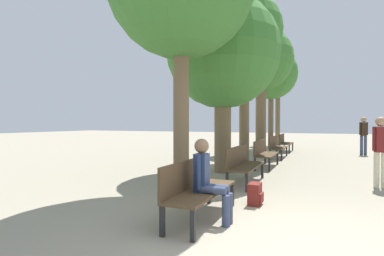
{
  "coord_description": "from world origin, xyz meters",
  "views": [
    {
      "loc": [
        0.27,
        -3.72,
        1.48
      ],
      "look_at": [
        -3.65,
        5.21,
        1.3
      ],
      "focal_mm": 28.0,
      "sensor_mm": 36.0,
      "label": 1
    }
  ],
  "objects": [
    {
      "name": "pedestrian_near",
      "position": [
        1.96,
        11.8,
        0.99
      ],
      "size": [
        0.35,
        0.27,
        1.73
      ],
      "color": "#384260",
      "rests_on": "ground_plane"
    },
    {
      "name": "pedestrian_mid",
      "position": [
        1.46,
        4.13,
        0.92
      ],
      "size": [
        0.33,
        0.23,
        1.61
      ],
      "color": "beige",
      "rests_on": "ground_plane"
    },
    {
      "name": "bench_row_0",
      "position": [
        -1.51,
        0.51,
        0.51
      ],
      "size": [
        0.52,
        1.83,
        0.89
      ],
      "color": "#4C3823",
      "rests_on": "ground_plane"
    },
    {
      "name": "tree_row_1",
      "position": [
        -2.46,
        4.78,
        3.53
      ],
      "size": [
        3.35,
        3.35,
        5.25
      ],
      "color": "brown",
      "rests_on": "ground_plane"
    },
    {
      "name": "bench_row_4",
      "position": [
        -1.51,
        12.0,
        0.51
      ],
      "size": [
        0.52,
        1.83,
        0.89
      ],
      "color": "#4C3823",
      "rests_on": "ground_plane"
    },
    {
      "name": "bench_row_2",
      "position": [
        -1.51,
        6.26,
        0.51
      ],
      "size": [
        0.52,
        1.83,
        0.89
      ],
      "color": "#4C3823",
      "rests_on": "ground_plane"
    },
    {
      "name": "backpack",
      "position": [
        -0.84,
        1.63,
        0.19
      ],
      "size": [
        0.24,
        0.34,
        0.39
      ],
      "color": "maroon",
      "rests_on": "ground_plane"
    },
    {
      "name": "tree_row_5",
      "position": [
        -2.46,
        16.52,
        4.27
      ],
      "size": [
        2.22,
        2.22,
        5.46
      ],
      "color": "brown",
      "rests_on": "ground_plane"
    },
    {
      "name": "person_seated",
      "position": [
        -1.27,
        0.4,
        0.66
      ],
      "size": [
        0.57,
        0.32,
        1.24
      ],
      "color": "#384260",
      "rests_on": "ground_plane"
    },
    {
      "name": "bench_row_1",
      "position": [
        -1.51,
        3.39,
        0.51
      ],
      "size": [
        0.52,
        1.83,
        0.89
      ],
      "color": "#4C3823",
      "rests_on": "ground_plane"
    },
    {
      "name": "tree_row_2",
      "position": [
        -2.46,
        7.42,
        4.86
      ],
      "size": [
        2.83,
        2.83,
        6.34
      ],
      "color": "brown",
      "rests_on": "ground_plane"
    },
    {
      "name": "tree_row_3",
      "position": [
        -2.46,
        10.7,
        4.42
      ],
      "size": [
        3.02,
        3.02,
        6.01
      ],
      "color": "brown",
      "rests_on": "ground_plane"
    },
    {
      "name": "bench_row_3",
      "position": [
        -1.51,
        9.13,
        0.51
      ],
      "size": [
        0.52,
        1.83,
        0.89
      ],
      "color": "#4C3823",
      "rests_on": "ground_plane"
    },
    {
      "name": "tree_row_4",
      "position": [
        -2.46,
        13.69,
        4.24
      ],
      "size": [
        2.94,
        2.94,
        5.74
      ],
      "color": "brown",
      "rests_on": "ground_plane"
    },
    {
      "name": "ground_plane",
      "position": [
        0.0,
        0.0,
        0.0
      ],
      "size": [
        80.0,
        80.0,
        0.0
      ],
      "primitive_type": "plane",
      "color": "gray"
    }
  ]
}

